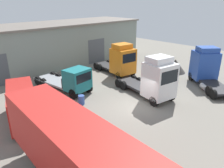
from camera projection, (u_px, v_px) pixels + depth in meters
The scene contains 10 objects.
ground_plane at pixel (135, 107), 19.94m from camera, with size 60.00×60.00×0.00m, color slate.
warehouse_building at pixel (38, 46), 30.86m from camera, with size 34.01×8.53×5.98m.
tractor_unit_white at pixel (156, 80), 20.83m from camera, with size 3.66×7.03×4.36m.
container_trailer_black at pixel (76, 154), 9.89m from camera, with size 3.09×10.68×4.23m.
tractor_unit_blue at pixel (206, 67), 24.88m from camera, with size 6.10×6.56×4.23m.
tractor_unit_orange at pixel (121, 61), 27.66m from camera, with size 3.27×6.49×4.11m.
delivery_van_red at pixel (22, 105), 17.10m from camera, with size 3.86×6.17×2.76m.
flatbed_truck_teal at pixel (71, 80), 22.76m from camera, with size 3.30×7.27×2.72m.
gravel_pile at pixel (175, 66), 29.21m from camera, with size 2.84×2.84×1.77m.
oil_drum at pixel (81, 100), 20.36m from camera, with size 0.58×0.58×0.88m.
Camera 1 is at (-13.97, -11.25, 9.22)m, focal length 35.00 mm.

